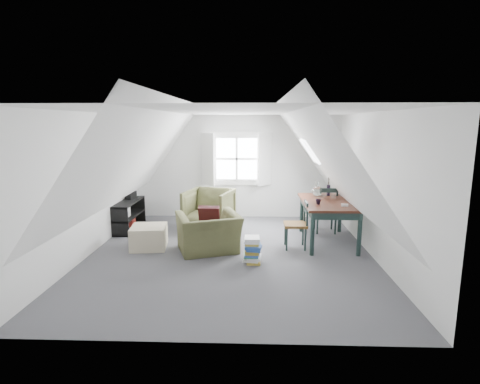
{
  "coord_description": "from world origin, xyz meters",
  "views": [
    {
      "loc": [
        0.4,
        -6.37,
        2.32
      ],
      "look_at": [
        0.15,
        0.6,
        1.02
      ],
      "focal_mm": 28.0,
      "sensor_mm": 36.0,
      "label": 1
    }
  ],
  "objects_px": {
    "dining_table": "(328,207)",
    "ottoman": "(149,237)",
    "armchair_near": "(209,251)",
    "dining_chair_near": "(297,224)",
    "magazine_stack": "(253,250)",
    "armchair_far": "(209,229)",
    "dining_chair_far": "(326,209)",
    "media_shelf": "(128,217)"
  },
  "relations": [
    {
      "from": "armchair_far",
      "to": "dining_table",
      "type": "height_order",
      "value": "dining_table"
    },
    {
      "from": "dining_chair_far",
      "to": "dining_chair_near",
      "type": "bearing_deg",
      "value": 47.34
    },
    {
      "from": "dining_chair_near",
      "to": "media_shelf",
      "type": "bearing_deg",
      "value": -91.27
    },
    {
      "from": "armchair_far",
      "to": "dining_chair_near",
      "type": "bearing_deg",
      "value": -18.95
    },
    {
      "from": "armchair_far",
      "to": "magazine_stack",
      "type": "bearing_deg",
      "value": -48.88
    },
    {
      "from": "dining_chair_near",
      "to": "armchair_far",
      "type": "bearing_deg",
      "value": -108.37
    },
    {
      "from": "armchair_near",
      "to": "dining_table",
      "type": "xyz_separation_m",
      "value": [
        2.26,
        0.59,
        0.72
      ]
    },
    {
      "from": "armchair_far",
      "to": "dining_chair_far",
      "type": "bearing_deg",
      "value": 11.37
    },
    {
      "from": "armchair_far",
      "to": "ottoman",
      "type": "distance_m",
      "value": 1.65
    },
    {
      "from": "dining_table",
      "to": "magazine_stack",
      "type": "height_order",
      "value": "dining_table"
    },
    {
      "from": "armchair_far",
      "to": "dining_table",
      "type": "xyz_separation_m",
      "value": [
        2.43,
        -0.88,
        0.72
      ]
    },
    {
      "from": "magazine_stack",
      "to": "dining_table",
      "type": "bearing_deg",
      "value": 37.62
    },
    {
      "from": "dining_table",
      "to": "media_shelf",
      "type": "relative_size",
      "value": 1.35
    },
    {
      "from": "dining_chair_far",
      "to": "dining_table",
      "type": "bearing_deg",
      "value": 74.39
    },
    {
      "from": "armchair_near",
      "to": "ottoman",
      "type": "height_order",
      "value": "ottoman"
    },
    {
      "from": "ottoman",
      "to": "media_shelf",
      "type": "relative_size",
      "value": 0.51
    },
    {
      "from": "dining_table",
      "to": "ottoman",
      "type": "bearing_deg",
      "value": -172.2
    },
    {
      "from": "ottoman",
      "to": "magazine_stack",
      "type": "bearing_deg",
      "value": -19.36
    },
    {
      "from": "ottoman",
      "to": "magazine_stack",
      "type": "xyz_separation_m",
      "value": [
        1.94,
        -0.68,
        0.01
      ]
    },
    {
      "from": "armchair_near",
      "to": "armchair_far",
      "type": "bearing_deg",
      "value": -103.1
    },
    {
      "from": "ottoman",
      "to": "dining_chair_near",
      "type": "height_order",
      "value": "dining_chair_near"
    },
    {
      "from": "dining_table",
      "to": "magazine_stack",
      "type": "relative_size",
      "value": 3.83
    },
    {
      "from": "dining_table",
      "to": "media_shelf",
      "type": "distance_m",
      "value": 4.3
    },
    {
      "from": "dining_chair_far",
      "to": "dining_chair_near",
      "type": "height_order",
      "value": "dining_chair_far"
    },
    {
      "from": "magazine_stack",
      "to": "dining_chair_near",
      "type": "bearing_deg",
      "value": 43.1
    },
    {
      "from": "ottoman",
      "to": "magazine_stack",
      "type": "relative_size",
      "value": 1.45
    },
    {
      "from": "ottoman",
      "to": "armchair_far",
      "type": "bearing_deg",
      "value": 53.44
    },
    {
      "from": "armchair_far",
      "to": "dining_table",
      "type": "relative_size",
      "value": 0.59
    },
    {
      "from": "dining_chair_near",
      "to": "media_shelf",
      "type": "distance_m",
      "value": 3.75
    },
    {
      "from": "media_shelf",
      "to": "dining_chair_near",
      "type": "bearing_deg",
      "value": -19.55
    },
    {
      "from": "dining_table",
      "to": "dining_chair_near",
      "type": "distance_m",
      "value": 0.76
    },
    {
      "from": "armchair_near",
      "to": "magazine_stack",
      "type": "relative_size",
      "value": 2.47
    },
    {
      "from": "dining_table",
      "to": "armchair_near",
      "type": "bearing_deg",
      "value": -165.08
    },
    {
      "from": "dining_table",
      "to": "dining_chair_far",
      "type": "height_order",
      "value": "dining_chair_far"
    },
    {
      "from": "media_shelf",
      "to": "magazine_stack",
      "type": "relative_size",
      "value": 2.84
    },
    {
      "from": "armchair_near",
      "to": "dining_chair_far",
      "type": "xyz_separation_m",
      "value": [
        2.35,
        1.29,
        0.52
      ]
    },
    {
      "from": "armchair_far",
      "to": "dining_table",
      "type": "bearing_deg",
      "value": -4.51
    },
    {
      "from": "dining_table",
      "to": "dining_chair_near",
      "type": "bearing_deg",
      "value": -150.64
    },
    {
      "from": "dining_chair_near",
      "to": "media_shelf",
      "type": "relative_size",
      "value": 0.72
    },
    {
      "from": "ottoman",
      "to": "media_shelf",
      "type": "xyz_separation_m",
      "value": [
        -0.8,
        1.2,
        0.07
      ]
    },
    {
      "from": "dining_chair_far",
      "to": "media_shelf",
      "type": "distance_m",
      "value": 4.31
    },
    {
      "from": "armchair_near",
      "to": "dining_chair_near",
      "type": "bearing_deg",
      "value": 168.82
    }
  ]
}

